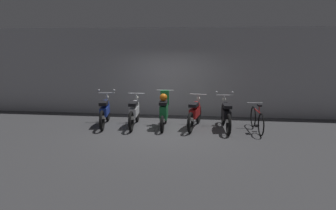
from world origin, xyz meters
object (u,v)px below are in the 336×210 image
Objects in this scene: motorbike_slot_2 at (164,110)px; motorbike_slot_0 at (105,111)px; motorbike_slot_1 at (134,112)px; motorbike_slot_4 at (226,114)px; bicycle at (257,120)px; motorbike_slot_3 at (195,113)px.

motorbike_slot_0 is at bearing 179.30° from motorbike_slot_2.
motorbike_slot_1 is (0.99, 0.02, -0.00)m from motorbike_slot_0.
motorbike_slot_2 is 1.98m from motorbike_slot_4.
motorbike_slot_0 is 0.99× the size of motorbike_slot_1.
motorbike_slot_1 is at bearing 178.13° from bicycle.
motorbike_slot_2 reaches higher than motorbike_slot_3.
motorbike_slot_3 is at bearing 5.85° from motorbike_slot_2.
motorbike_slot_4 is (1.98, 0.02, -0.07)m from motorbike_slot_2.
motorbike_slot_1 is 0.99m from motorbike_slot_2.
motorbike_slot_2 is at bearing -174.15° from motorbike_slot_3.
motorbike_slot_3 is (2.97, 0.08, -0.00)m from motorbike_slot_0.
motorbike_slot_0 is 0.99× the size of motorbike_slot_4.
motorbike_slot_4 reaches higher than motorbike_slot_3.
bicycle is at bearing -1.58° from motorbike_slot_2.
motorbike_slot_1 reaches higher than bicycle.
motorbike_slot_0 is 1.15× the size of motorbike_slot_2.
motorbike_slot_2 is at bearing -0.70° from motorbike_slot_0.
motorbike_slot_2 is 1.00m from motorbike_slot_3.
motorbike_slot_3 is at bearing 175.47° from motorbike_slot_4.
bicycle is (1.93, -0.18, -0.13)m from motorbike_slot_3.
motorbike_slot_3 is 0.99m from motorbike_slot_4.
motorbike_slot_0 reaches higher than motorbike_slot_1.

